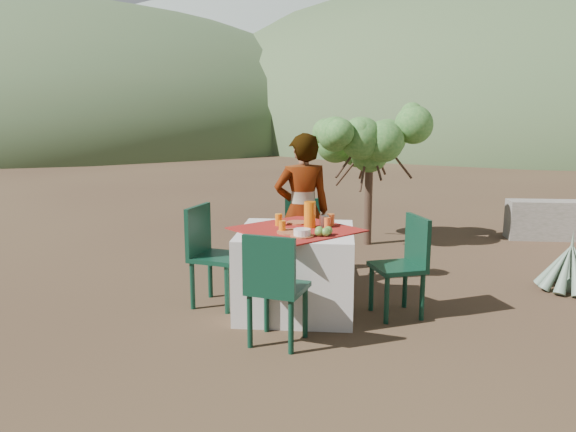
% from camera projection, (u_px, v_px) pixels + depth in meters
% --- Properties ---
extents(ground, '(160.00, 160.00, 0.00)m').
position_uv_depth(ground, '(347.00, 320.00, 4.90)').
color(ground, '#362118').
rests_on(ground, ground).
extents(table, '(1.30, 1.30, 0.76)m').
position_uv_depth(table, '(296.00, 270.00, 5.10)').
color(table, white).
rests_on(table, ground).
extents(chair_far, '(0.41, 0.41, 0.85)m').
position_uv_depth(chair_far, '(302.00, 234.00, 6.17)').
color(chair_far, black).
rests_on(chair_far, ground).
extents(chair_near, '(0.51, 0.51, 0.90)m').
position_uv_depth(chair_near, '(274.00, 284.00, 4.29)').
color(chair_near, black).
rests_on(chair_near, ground).
extents(chair_left, '(0.53, 0.53, 0.94)m').
position_uv_depth(chair_left, '(210.00, 251.00, 5.22)').
color(chair_left, black).
rests_on(chair_left, ground).
extents(chair_right, '(0.53, 0.53, 0.89)m').
position_uv_depth(chair_right, '(405.00, 261.00, 4.96)').
color(chair_right, black).
rests_on(chair_right, ground).
extents(person, '(0.66, 0.52, 1.58)m').
position_uv_depth(person, '(302.00, 211.00, 5.73)').
color(person, '#8C6651').
rests_on(person, ground).
extents(shrub_tree, '(1.40, 1.38, 1.65)m').
position_uv_depth(shrub_tree, '(373.00, 148.00, 7.47)').
color(shrub_tree, '#433021').
rests_on(shrub_tree, ground).
extents(agave, '(0.65, 0.66, 0.69)m').
position_uv_depth(agave, '(570.00, 268.00, 5.69)').
color(agave, slate).
rests_on(agave, ground).
extents(hill_near_left, '(40.00, 40.00, 16.00)m').
position_uv_depth(hill_near_left, '(59.00, 138.00, 35.86)').
color(hill_near_left, '#324A29').
rests_on(hill_near_left, ground).
extents(hill_near_right, '(48.00, 48.00, 20.00)m').
position_uv_depth(hill_near_right, '(514.00, 135.00, 39.03)').
color(hill_near_right, '#324A29').
rests_on(hill_near_right, ground).
extents(hill_far_center, '(60.00, 60.00, 24.00)m').
position_uv_depth(hill_far_center, '(301.00, 127.00, 56.12)').
color(hill_far_center, slate).
rests_on(hill_far_center, ground).
extents(plate_far, '(0.20, 0.20, 0.01)m').
position_uv_depth(plate_far, '(297.00, 223.00, 5.26)').
color(plate_far, brown).
rests_on(plate_far, table).
extents(plate_near, '(0.26, 0.26, 0.01)m').
position_uv_depth(plate_near, '(291.00, 232.00, 4.86)').
color(plate_near, brown).
rests_on(plate_near, table).
extents(glass_far, '(0.07, 0.07, 0.11)m').
position_uv_depth(glass_far, '(279.00, 220.00, 5.16)').
color(glass_far, orange).
rests_on(glass_far, table).
extents(glass_near, '(0.06, 0.06, 0.10)m').
position_uv_depth(glass_near, '(282.00, 226.00, 4.90)').
color(glass_near, orange).
rests_on(glass_near, table).
extents(juice_pitcher, '(0.11, 0.11, 0.23)m').
position_uv_depth(juice_pitcher, '(310.00, 215.00, 5.07)').
color(juice_pitcher, orange).
rests_on(juice_pitcher, table).
extents(bowl_plate, '(0.20, 0.20, 0.01)m').
position_uv_depth(bowl_plate, '(302.00, 236.00, 4.72)').
color(bowl_plate, brown).
rests_on(bowl_plate, table).
extents(white_bowl, '(0.14, 0.14, 0.05)m').
position_uv_depth(white_bowl, '(302.00, 232.00, 4.71)').
color(white_bowl, white).
rests_on(white_bowl, bowl_plate).
extents(jar_left, '(0.06, 0.06, 0.09)m').
position_uv_depth(jar_left, '(327.00, 222.00, 5.07)').
color(jar_left, orange).
rests_on(jar_left, table).
extents(jar_right, '(0.07, 0.07, 0.11)m').
position_uv_depth(jar_right, '(331.00, 220.00, 5.17)').
color(jar_right, orange).
rests_on(jar_right, table).
extents(napkin_holder, '(0.09, 0.07, 0.10)m').
position_uv_depth(napkin_holder, '(324.00, 221.00, 5.11)').
color(napkin_holder, white).
rests_on(napkin_holder, table).
extents(fruit_cluster, '(0.15, 0.14, 0.08)m').
position_uv_depth(fruit_cluster, '(323.00, 231.00, 4.75)').
color(fruit_cluster, '#578831').
rests_on(fruit_cluster, table).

